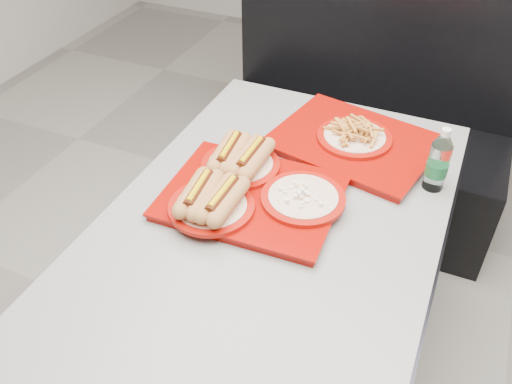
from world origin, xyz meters
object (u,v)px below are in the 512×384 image
at_px(tray_far, 354,139).
at_px(water_bottle, 438,163).
at_px(booth_bench, 360,128).
at_px(diner_table, 271,259).
at_px(tray_near, 246,188).

xyz_separation_m(tray_far, water_bottle, (0.27, -0.11, 0.06)).
relative_size(booth_bench, water_bottle, 6.67).
bearing_deg(diner_table, tray_far, 75.65).
xyz_separation_m(booth_bench, tray_near, (-0.10, -1.04, 0.39)).
bearing_deg(tray_near, diner_table, -25.39).
distance_m(booth_bench, tray_far, 0.77).
relative_size(booth_bench, tray_far, 2.38).
bearing_deg(water_bottle, booth_bench, 116.36).
bearing_deg(tray_near, tray_far, 60.81).
height_order(tray_far, water_bottle, water_bottle).
distance_m(tray_far, water_bottle, 0.30).
distance_m(diner_table, booth_bench, 1.11).
distance_m(booth_bench, tray_near, 1.12).
relative_size(booth_bench, tray_near, 2.62).
height_order(tray_near, water_bottle, water_bottle).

